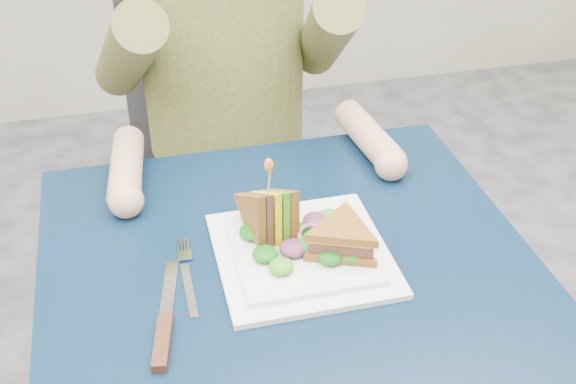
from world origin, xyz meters
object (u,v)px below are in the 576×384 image
object	(u,v)px
plate	(302,253)
sandwich_upright	(270,216)
diner	(222,15)
knife	(164,332)
sandwich_flat	(342,239)
table	(293,311)
chair	(222,147)
fork	(188,277)

from	to	relation	value
plate	sandwich_upright	distance (m)	0.08
diner	plate	size ratio (longest dim) A/B	2.87
plate	knife	bearing A→B (deg)	-153.01
sandwich_flat	knife	xyz separation A→B (m)	(-0.28, -0.09, -0.04)
table	chair	world-z (taller)	chair
sandwich_upright	fork	bearing A→B (deg)	-159.00
table	fork	size ratio (longest dim) A/B	4.18
diner	plate	distance (m)	0.58
sandwich_flat	sandwich_upright	distance (m)	0.12
sandwich_flat	knife	size ratio (longest dim) A/B	0.74
sandwich_upright	knife	distance (m)	0.25
plate	knife	world-z (taller)	plate
diner	fork	world-z (taller)	diner
diner	chair	bearing A→B (deg)	90.00
table	knife	bearing A→B (deg)	-157.65
plate	knife	distance (m)	0.25
chair	knife	bearing A→B (deg)	-104.47
diner	knife	distance (m)	0.72
table	diner	xyz separation A→B (m)	(-0.00, 0.59, 0.26)
plate	knife	size ratio (longest dim) A/B	1.18
diner	sandwich_flat	xyz separation A→B (m)	(0.08, -0.58, -0.14)
sandwich_flat	plate	bearing A→B (deg)	155.56
table	plate	world-z (taller)	plate
table	sandwich_upright	world-z (taller)	sandwich_upright
table	plate	xyz separation A→B (m)	(0.02, 0.03, 0.09)
knife	fork	bearing A→B (deg)	66.85
table	sandwich_upright	xyz separation A→B (m)	(-0.02, 0.08, 0.13)
fork	knife	world-z (taller)	knife
diner	sandwich_upright	distance (m)	0.53
chair	plate	distance (m)	0.70
fork	sandwich_flat	bearing A→B (deg)	-4.26
chair	table	bearing A→B (deg)	-90.00
fork	sandwich_upright	bearing A→B (deg)	21.00
sandwich_upright	sandwich_flat	bearing A→B (deg)	-36.33
sandwich_upright	knife	world-z (taller)	sandwich_upright
sandwich_flat	sandwich_upright	world-z (taller)	sandwich_upright
diner	sandwich_upright	bearing A→B (deg)	-92.12
table	sandwich_flat	distance (m)	0.15
table	sandwich_flat	world-z (taller)	sandwich_flat
chair	knife	distance (m)	0.83
diner	sandwich_flat	bearing A→B (deg)	-82.50
sandwich_flat	fork	bearing A→B (deg)	175.74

